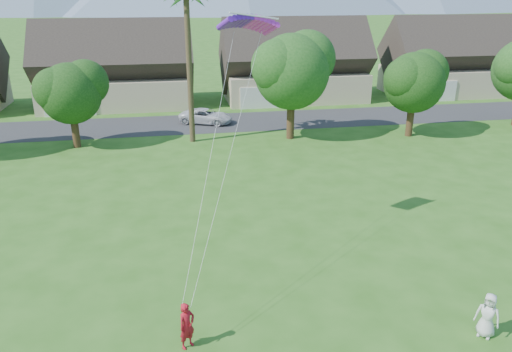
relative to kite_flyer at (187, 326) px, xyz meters
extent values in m
cube|color=#2D2D30|center=(3.51, 30.28, -0.86)|extent=(90.00, 7.00, 0.01)
imported|color=#AF1421|center=(0.00, 0.00, 0.00)|extent=(0.76, 0.71, 1.74)
imported|color=silver|center=(10.56, -1.24, -0.01)|extent=(0.99, 0.99, 1.73)
imported|color=silver|center=(3.03, 30.28, -0.21)|extent=(5.26, 3.87, 1.33)
cube|color=beige|center=(-5.49, 39.28, 0.63)|extent=(15.00, 8.00, 3.00)
cube|color=#382D28|center=(-5.49, 39.28, 3.92)|extent=(15.75, 8.15, 8.15)
cube|color=silver|center=(-9.69, 35.22, 0.23)|extent=(4.80, 0.12, 2.20)
cube|color=beige|center=(13.51, 39.28, 0.63)|extent=(15.00, 8.00, 3.00)
cube|color=#382D28|center=(13.51, 39.28, 3.92)|extent=(15.75, 8.15, 8.15)
cube|color=silver|center=(9.31, 35.22, 0.23)|extent=(4.80, 0.12, 2.20)
cube|color=beige|center=(32.51, 39.28, 0.63)|extent=(15.00, 8.00, 3.00)
cube|color=#382D28|center=(32.51, 39.28, 3.92)|extent=(15.75, 8.15, 8.15)
cube|color=silver|center=(28.31, 35.22, 0.23)|extent=(4.80, 0.12, 2.20)
cylinder|color=#47301C|center=(-7.49, 24.78, 0.22)|extent=(0.56, 0.56, 2.18)
sphere|color=#214916|center=(-7.49, 24.78, 3.35)|extent=(4.62, 4.62, 4.62)
cylinder|color=#47301C|center=(9.51, 24.28, 0.54)|extent=(0.62, 0.62, 2.82)
sphere|color=#214916|center=(9.51, 24.28, 4.59)|extent=(5.98, 5.98, 5.98)
cylinder|color=#47301C|center=(19.51, 23.28, 0.28)|extent=(0.58, 0.58, 2.30)
sphere|color=#214916|center=(19.51, 23.28, 3.59)|extent=(4.90, 4.90, 4.90)
cylinder|color=#4C3D26|center=(1.51, 24.78, 5.13)|extent=(0.44, 0.44, 12.00)
cube|color=#6117B3|center=(2.74, 7.52, 9.53)|extent=(1.57, 1.42, 0.50)
cube|color=#DF29CD|center=(4.02, 7.52, 9.53)|extent=(1.57, 1.42, 0.50)
camera|label=1|loc=(-0.09, -14.38, 10.94)|focal=35.00mm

